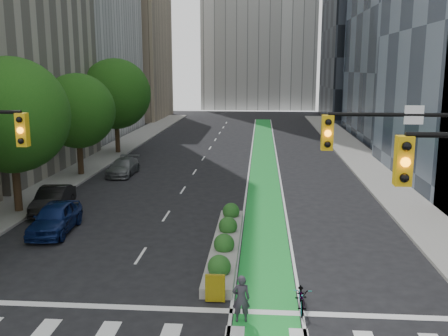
% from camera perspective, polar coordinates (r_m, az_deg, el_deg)
% --- Properties ---
extents(ground, '(160.00, 160.00, 0.00)m').
position_cam_1_polar(ground, '(16.83, -5.88, -17.65)').
color(ground, black).
rests_on(ground, ground).
extents(sidewalk_left, '(3.60, 90.00, 0.15)m').
position_cam_1_polar(sidewalk_left, '(42.82, -15.63, 0.13)').
color(sidewalk_left, gray).
rests_on(sidewalk_left, ground).
extents(sidewalk_right, '(3.60, 90.00, 0.15)m').
position_cam_1_polar(sidewalk_right, '(41.29, 16.89, -0.36)').
color(sidewalk_right, gray).
rests_on(sidewalk_right, ground).
extents(bike_lane_paint, '(2.20, 70.00, 0.01)m').
position_cam_1_polar(bike_lane_paint, '(45.20, 4.56, 1.01)').
color(bike_lane_paint, green).
rests_on(bike_lane_paint, ground).
extents(building_tan_far, '(14.00, 16.00, 26.00)m').
position_cam_1_polar(building_tan_far, '(83.75, -11.85, 14.52)').
color(building_tan_far, tan).
rests_on(building_tan_far, ground).
extents(building_dark_end, '(14.00, 18.00, 28.00)m').
position_cam_1_polar(building_dark_end, '(84.45, 16.66, 14.94)').
color(building_dark_end, black).
rests_on(building_dark_end, ground).
extents(tree_mid, '(6.40, 6.40, 8.78)m').
position_cam_1_polar(tree_mid, '(29.92, -23.16, 5.55)').
color(tree_mid, black).
rests_on(tree_mid, ground).
extents(tree_midfar, '(5.60, 5.60, 7.76)m').
position_cam_1_polar(tree_midfar, '(39.09, -16.39, 6.26)').
color(tree_midfar, black).
rests_on(tree_midfar, ground).
extents(tree_far, '(6.60, 6.60, 9.00)m').
position_cam_1_polar(tree_far, '(48.51, -12.29, 8.27)').
color(tree_far, black).
rests_on(tree_far, ground).
extents(median_planter, '(1.20, 10.26, 1.10)m').
position_cam_1_polar(median_planter, '(22.92, 0.20, -8.44)').
color(median_planter, gray).
rests_on(median_planter, ground).
extents(bicycle, '(0.65, 1.74, 0.91)m').
position_cam_1_polar(bicycle, '(17.84, 8.86, -14.31)').
color(bicycle, gray).
rests_on(bicycle, ground).
extents(cyclist, '(0.63, 0.46, 1.61)m').
position_cam_1_polar(cyclist, '(16.71, 1.97, -14.69)').
color(cyclist, '#322F38').
rests_on(cyclist, ground).
extents(parked_car_left_near, '(2.07, 4.56, 1.52)m').
position_cam_1_polar(parked_car_left_near, '(26.50, -18.74, -5.41)').
color(parked_car_left_near, '#0D1C4E').
rests_on(parked_car_left_near, ground).
extents(parked_car_left_mid, '(1.96, 4.48, 1.43)m').
position_cam_1_polar(parked_car_left_mid, '(30.24, -18.96, -3.45)').
color(parked_car_left_mid, black).
rests_on(parked_car_left_mid, ground).
extents(parked_car_left_far, '(1.79, 4.40, 1.28)m').
position_cam_1_polar(parked_car_left_far, '(39.18, -11.44, 0.14)').
color(parked_car_left_far, '#5C6061').
rests_on(parked_car_left_far, ground).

